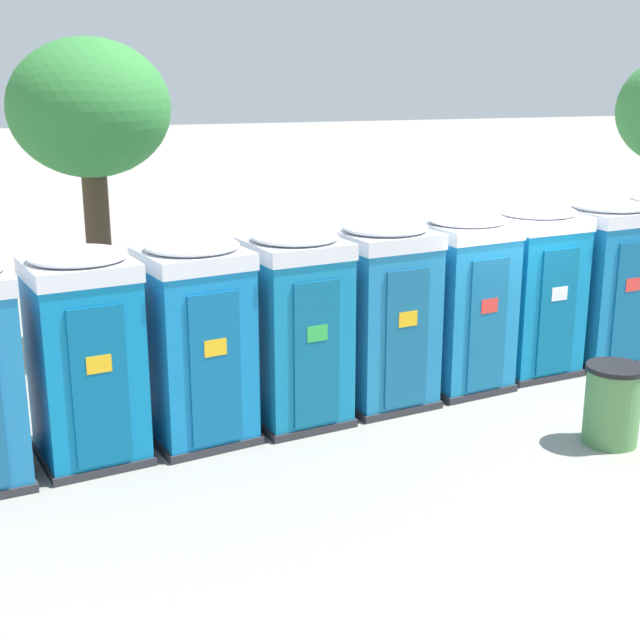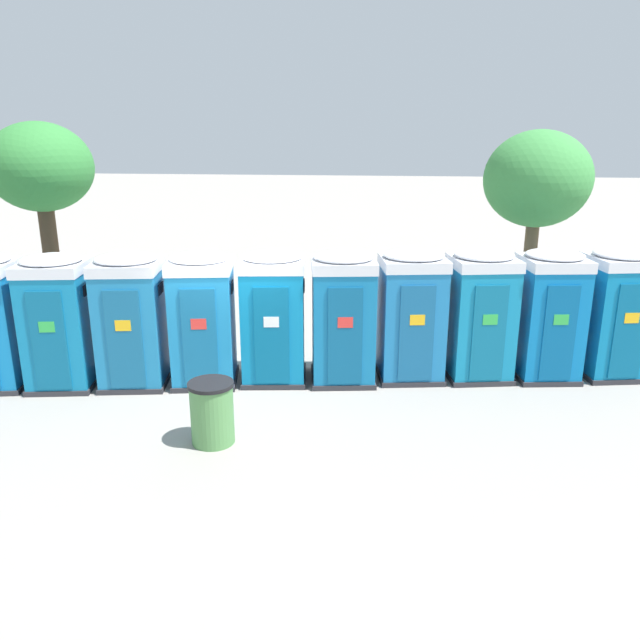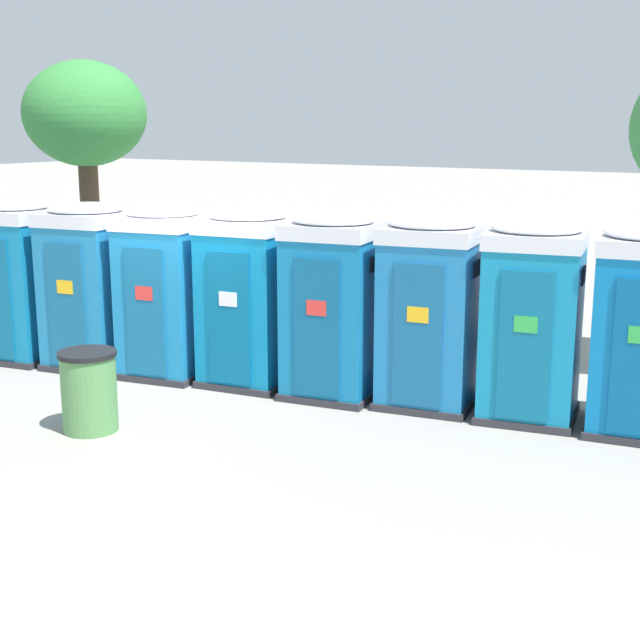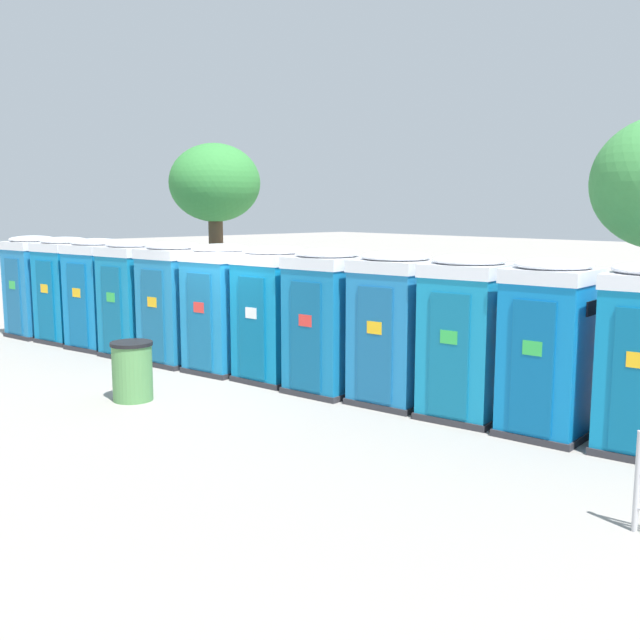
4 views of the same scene
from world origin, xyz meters
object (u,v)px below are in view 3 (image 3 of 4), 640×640
street_tree_1 (85,118)px  trash_can (89,391)px  portapotty_6 (249,296)px  portapotty_8 (430,311)px  portapotty_3 (19,280)px  portapotty_5 (166,291)px  portapotty_9 (532,320)px  portapotty_7 (333,305)px  portapotty_4 (90,285)px

street_tree_1 → trash_can: size_ratio=4.90×
portapotty_6 → portapotty_8: bearing=9.6°
portapotty_3 → trash_can: portapotty_3 is taller
street_tree_1 → trash_can: (5.59, -5.55, -3.29)m
portapotty_6 → street_tree_1: bearing=154.8°
portapotty_6 → portapotty_8: size_ratio=1.00×
portapotty_5 → portapotty_9: (5.26, 0.91, -0.00)m
portapotty_7 → street_tree_1: size_ratio=0.52×
portapotty_8 → portapotty_7: bearing=-166.4°
portapotty_8 → portapotty_5: bearing=-169.5°
portapotty_3 → portapotty_6: bearing=11.2°
portapotty_5 → street_tree_1: 6.22m
portapotty_3 → portapotty_5: bearing=10.7°
portapotty_7 → trash_can: portapotty_7 is taller
portapotty_3 → street_tree_1: 4.90m
portapotty_5 → portapotty_8: bearing=10.5°
portapotty_5 → portapotty_7: 2.67m
portapotty_5 → portapotty_7: size_ratio=1.00×
street_tree_1 → portapotty_9: bearing=-12.6°
portapotty_9 → street_tree_1: street_tree_1 is taller
portapotty_3 → street_tree_1: street_tree_1 is taller
portapotty_4 → portapotty_7: (3.95, 0.67, 0.00)m
portapotty_3 → portapotty_5: same height
portapotty_9 → portapotty_6: bearing=-171.0°
portapotty_8 → portapotty_9: (1.32, 0.18, 0.00)m
trash_can → portapotty_9: bearing=37.0°
portapotty_3 → portapotty_5: size_ratio=1.00×
portapotty_4 → portapotty_7: same height
portapotty_3 → portapotty_7: 5.34m
portapotty_3 → portapotty_4: same height
portapotty_6 → portapotty_7: same height
portapotty_9 → street_tree_1: size_ratio=0.52×
portapotty_3 → street_tree_1: bearing=120.3°
trash_can → portapotty_8: bearing=45.5°
portapotty_6 → trash_can: bearing=-99.7°
portapotty_4 → trash_can: bearing=-45.0°
portapotty_3 → portapotty_5: 2.67m
portapotty_3 → trash_can: size_ratio=2.53×
portapotty_8 → street_tree_1: bearing=164.5°
portapotty_3 → portapotty_4: size_ratio=1.00×
portapotty_4 → trash_can: portapotty_4 is taller
street_tree_1 → trash_can: bearing=-44.8°
portapotty_4 → street_tree_1: (-3.44, 3.39, 2.51)m
portapotty_4 → portapotty_6: same height
portapotty_3 → portapotty_7: bearing=9.8°
portapotty_8 → trash_can: 4.48m
portapotty_6 → portapotty_9: same height
portapotty_7 → trash_can: (-1.79, -2.83, -0.78)m
portapotty_6 → portapotty_9: 4.01m
portapotty_6 → street_tree_1: (-6.05, 2.85, 2.51)m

